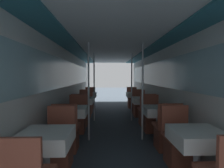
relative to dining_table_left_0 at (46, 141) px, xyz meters
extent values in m
cube|color=silver|center=(-0.38, 2.57, 0.43)|extent=(0.05, 9.76, 2.07)
cube|color=#9EC6D1|center=(-0.37, 2.57, 0.84)|extent=(0.03, 8.98, 0.69)
cube|color=silver|center=(2.22, 2.57, 0.43)|extent=(0.05, 9.76, 2.07)
cube|color=#9EC6D1|center=(2.20, 2.57, 0.84)|extent=(0.03, 8.98, 0.69)
cube|color=silver|center=(0.92, 2.57, 1.52)|extent=(2.60, 9.76, 0.04)
cube|color=#2D707F|center=(-0.15, 2.57, 1.48)|extent=(0.47, 9.37, 0.03)
cube|color=#2D707F|center=(1.98, 2.57, 1.48)|extent=(0.47, 9.37, 0.03)
cylinder|color=#B7B7BC|center=(0.00, 0.00, -0.25)|extent=(0.09, 0.09, 0.67)
cube|color=#B2B2B7|center=(0.00, 0.00, 0.10)|extent=(0.56, 0.56, 0.02)
cube|color=white|center=(0.00, 0.00, 0.02)|extent=(0.60, 0.60, 0.18)
cube|color=#9E4C38|center=(0.00, -0.72, 0.08)|extent=(0.44, 0.04, 0.42)
cube|color=brown|center=(0.00, 0.52, -0.39)|extent=(0.37, 0.37, 0.42)
cube|color=#9E4C38|center=(0.00, 0.52, -0.15)|extent=(0.44, 0.44, 0.05)
cube|color=#9E4C38|center=(0.00, 0.72, 0.08)|extent=(0.44, 0.04, 0.42)
cylinder|color=#4C4C51|center=(0.00, 1.63, -0.59)|extent=(0.28, 0.28, 0.01)
cylinder|color=#B7B7BC|center=(0.00, 1.63, -0.25)|extent=(0.09, 0.09, 0.67)
cube|color=#B2B2B7|center=(0.00, 1.63, 0.10)|extent=(0.56, 0.56, 0.02)
cube|color=white|center=(0.00, 1.63, 0.02)|extent=(0.60, 0.60, 0.18)
cube|color=brown|center=(0.00, 1.11, -0.39)|extent=(0.37, 0.37, 0.42)
cube|color=#9E4C38|center=(0.00, 1.11, -0.15)|extent=(0.44, 0.44, 0.05)
cube|color=#9E4C38|center=(0.00, 0.91, 0.08)|extent=(0.44, 0.04, 0.42)
cube|color=brown|center=(0.00, 2.16, -0.39)|extent=(0.37, 0.37, 0.42)
cube|color=#9E4C38|center=(0.00, 2.16, -0.15)|extent=(0.44, 0.44, 0.05)
cube|color=#9E4C38|center=(0.00, 2.36, 0.08)|extent=(0.44, 0.04, 0.42)
cylinder|color=silver|center=(0.34, 1.63, 0.43)|extent=(0.04, 0.04, 2.07)
cylinder|color=#4C4C51|center=(0.00, 3.27, -0.59)|extent=(0.28, 0.28, 0.01)
cylinder|color=#B7B7BC|center=(0.00, 3.27, -0.25)|extent=(0.09, 0.09, 0.67)
cube|color=#B2B2B7|center=(0.00, 3.27, 0.10)|extent=(0.56, 0.56, 0.02)
cube|color=white|center=(0.00, 3.27, 0.02)|extent=(0.60, 0.60, 0.18)
cube|color=brown|center=(0.00, 2.75, -0.39)|extent=(0.37, 0.37, 0.42)
cube|color=#9E4C38|center=(0.00, 2.75, -0.15)|extent=(0.44, 0.44, 0.05)
cube|color=#9E4C38|center=(0.00, 2.55, 0.08)|extent=(0.44, 0.04, 0.42)
cube|color=brown|center=(0.00, 3.79, -0.39)|extent=(0.37, 0.37, 0.42)
cube|color=#9E4C38|center=(0.00, 3.79, -0.15)|extent=(0.44, 0.44, 0.05)
cube|color=#9E4C38|center=(0.00, 3.99, 0.08)|extent=(0.44, 0.04, 0.42)
cylinder|color=silver|center=(0.34, 3.27, 0.43)|extent=(0.04, 0.04, 2.07)
cylinder|color=#4C4C51|center=(0.00, 4.90, -0.59)|extent=(0.28, 0.28, 0.01)
cylinder|color=#B7B7BC|center=(0.00, 4.90, -0.25)|extent=(0.09, 0.09, 0.67)
cube|color=#B2B2B7|center=(0.00, 4.90, 0.10)|extent=(0.56, 0.56, 0.02)
cube|color=white|center=(0.00, 4.90, 0.02)|extent=(0.60, 0.60, 0.18)
cube|color=brown|center=(0.00, 4.38, -0.39)|extent=(0.37, 0.37, 0.42)
cube|color=#9E4C38|center=(0.00, 4.38, -0.15)|extent=(0.44, 0.44, 0.05)
cube|color=#9E4C38|center=(0.00, 4.18, 0.08)|extent=(0.44, 0.04, 0.42)
cube|color=brown|center=(0.00, 5.43, -0.39)|extent=(0.37, 0.37, 0.42)
cube|color=#9E4C38|center=(0.00, 5.43, -0.15)|extent=(0.44, 0.44, 0.05)
cube|color=#9E4C38|center=(0.00, 5.63, 0.08)|extent=(0.44, 0.04, 0.42)
cylinder|color=#B7B7BC|center=(1.83, 0.00, -0.25)|extent=(0.09, 0.09, 0.67)
cube|color=#B2B2B7|center=(1.83, 0.00, 0.10)|extent=(0.56, 0.56, 0.02)
cube|color=white|center=(1.83, 0.00, 0.02)|extent=(0.60, 0.60, 0.18)
cube|color=brown|center=(1.83, 0.52, -0.39)|extent=(0.37, 0.37, 0.42)
cube|color=#9E4C38|center=(1.83, 0.52, -0.15)|extent=(0.44, 0.44, 0.05)
cube|color=#9E4C38|center=(1.83, 0.72, 0.08)|extent=(0.44, 0.04, 0.42)
cylinder|color=#4C4C51|center=(1.83, 1.63, -0.59)|extent=(0.28, 0.28, 0.01)
cylinder|color=#B7B7BC|center=(1.83, 1.63, -0.25)|extent=(0.09, 0.09, 0.67)
cube|color=#B2B2B7|center=(1.83, 1.63, 0.10)|extent=(0.56, 0.56, 0.02)
cube|color=white|center=(1.83, 1.63, 0.02)|extent=(0.60, 0.60, 0.18)
cube|color=brown|center=(1.83, 1.11, -0.39)|extent=(0.37, 0.37, 0.42)
cube|color=#9E4C38|center=(1.83, 1.11, -0.15)|extent=(0.44, 0.44, 0.05)
cube|color=#9E4C38|center=(1.83, 0.91, 0.08)|extent=(0.44, 0.04, 0.42)
cube|color=brown|center=(1.83, 2.16, -0.39)|extent=(0.37, 0.37, 0.42)
cube|color=#9E4C38|center=(1.83, 2.16, -0.15)|extent=(0.44, 0.44, 0.05)
cube|color=#9E4C38|center=(1.83, 2.36, 0.08)|extent=(0.44, 0.04, 0.42)
cylinder|color=silver|center=(1.49, 1.63, 0.43)|extent=(0.04, 0.04, 2.07)
cylinder|color=#4C4C51|center=(1.83, 3.27, -0.59)|extent=(0.28, 0.28, 0.01)
cylinder|color=#B7B7BC|center=(1.83, 3.27, -0.25)|extent=(0.09, 0.09, 0.67)
cube|color=#B2B2B7|center=(1.83, 3.27, 0.10)|extent=(0.56, 0.56, 0.02)
cube|color=white|center=(1.83, 3.27, 0.02)|extent=(0.60, 0.60, 0.18)
cube|color=brown|center=(1.83, 2.75, -0.39)|extent=(0.37, 0.37, 0.42)
cube|color=#9E4C38|center=(1.83, 2.75, -0.15)|extent=(0.44, 0.44, 0.05)
cube|color=#9E4C38|center=(1.83, 2.55, 0.08)|extent=(0.44, 0.04, 0.42)
cube|color=brown|center=(1.83, 3.79, -0.39)|extent=(0.37, 0.37, 0.42)
cube|color=#9E4C38|center=(1.83, 3.79, -0.15)|extent=(0.44, 0.44, 0.05)
cube|color=#9E4C38|center=(1.83, 3.99, 0.08)|extent=(0.44, 0.04, 0.42)
cylinder|color=silver|center=(1.49, 3.27, 0.43)|extent=(0.04, 0.04, 2.07)
cylinder|color=#4C4C51|center=(1.83, 4.90, -0.59)|extent=(0.28, 0.28, 0.01)
cylinder|color=#B7B7BC|center=(1.83, 4.90, -0.25)|extent=(0.09, 0.09, 0.67)
cube|color=#B2B2B7|center=(1.83, 4.90, 0.10)|extent=(0.56, 0.56, 0.02)
cube|color=white|center=(1.83, 4.90, 0.02)|extent=(0.60, 0.60, 0.18)
cube|color=brown|center=(1.83, 4.38, -0.39)|extent=(0.37, 0.37, 0.42)
cube|color=#9E4C38|center=(1.83, 4.38, -0.15)|extent=(0.44, 0.44, 0.05)
cube|color=#9E4C38|center=(1.83, 4.18, 0.08)|extent=(0.44, 0.04, 0.42)
cube|color=brown|center=(1.83, 5.43, -0.39)|extent=(0.37, 0.37, 0.42)
cube|color=#9E4C38|center=(1.83, 5.43, -0.15)|extent=(0.44, 0.44, 0.05)
cube|color=#9E4C38|center=(1.83, 5.63, 0.08)|extent=(0.44, 0.04, 0.42)
camera|label=1|loc=(0.73, -2.07, 0.77)|focal=28.00mm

